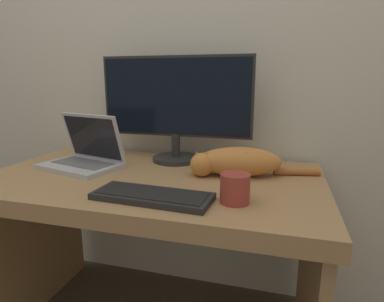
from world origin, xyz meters
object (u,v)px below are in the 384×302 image
at_px(monitor, 176,105).
at_px(external_keyboard, 152,196).
at_px(laptop, 84,157).
at_px(coffee_mug, 235,188).
at_px(cat, 236,161).

bearing_deg(monitor, external_keyboard, -80.35).
bearing_deg(external_keyboard, laptop, 150.51).
relative_size(external_keyboard, coffee_mug, 4.22).
relative_size(laptop, external_keyboard, 0.95).
bearing_deg(laptop, monitor, 46.59).
height_order(external_keyboard, cat, cat).
bearing_deg(external_keyboard, coffee_mug, 12.92).
bearing_deg(monitor, coffee_mug, -52.76).
bearing_deg(coffee_mug, cat, 97.09).
distance_m(laptop, external_keyboard, 0.51).
relative_size(laptop, coffee_mug, 4.00).
height_order(cat, coffee_mug, cat).
height_order(monitor, external_keyboard, monitor).
relative_size(monitor, external_keyboard, 1.79).
bearing_deg(external_keyboard, monitor, 102.96).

